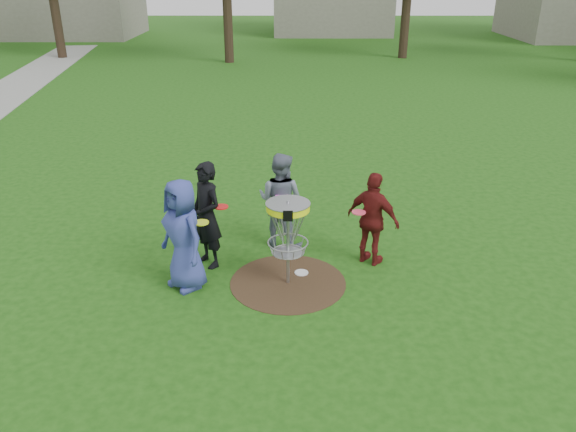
{
  "coord_description": "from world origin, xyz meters",
  "views": [
    {
      "loc": [
        0.02,
        -7.52,
        4.51
      ],
      "look_at": [
        0.0,
        0.3,
        1.0
      ],
      "focal_mm": 35.0,
      "sensor_mm": 36.0,
      "label": 1
    }
  ],
  "objects_px": {
    "player_black": "(207,215)",
    "player_grey": "(280,200)",
    "disc_golf_basket": "(288,223)",
    "player_blue": "(183,235)",
    "player_maroon": "(373,219)"
  },
  "relations": [
    {
      "from": "player_blue",
      "to": "player_maroon",
      "type": "distance_m",
      "value": 3.01
    },
    {
      "from": "player_maroon",
      "to": "player_black",
      "type": "bearing_deg",
      "value": 38.35
    },
    {
      "from": "player_grey",
      "to": "player_black",
      "type": "bearing_deg",
      "value": 55.36
    },
    {
      "from": "player_black",
      "to": "player_grey",
      "type": "height_order",
      "value": "player_black"
    },
    {
      "from": "player_blue",
      "to": "player_black",
      "type": "distance_m",
      "value": 0.73
    },
    {
      "from": "player_maroon",
      "to": "disc_golf_basket",
      "type": "relative_size",
      "value": 1.13
    },
    {
      "from": "player_blue",
      "to": "disc_golf_basket",
      "type": "height_order",
      "value": "player_blue"
    },
    {
      "from": "player_grey",
      "to": "disc_golf_basket",
      "type": "distance_m",
      "value": 1.34
    },
    {
      "from": "player_maroon",
      "to": "disc_golf_basket",
      "type": "xyz_separation_m",
      "value": [
        -1.36,
        -0.66,
        0.24
      ]
    },
    {
      "from": "player_black",
      "to": "player_maroon",
      "type": "xyz_separation_m",
      "value": [
        2.66,
        0.05,
        -0.09
      ]
    },
    {
      "from": "player_black",
      "to": "disc_golf_basket",
      "type": "relative_size",
      "value": 1.27
    },
    {
      "from": "player_blue",
      "to": "player_black",
      "type": "height_order",
      "value": "player_black"
    },
    {
      "from": "disc_golf_basket",
      "to": "player_grey",
      "type": "bearing_deg",
      "value": 95.69
    },
    {
      "from": "player_black",
      "to": "disc_golf_basket",
      "type": "height_order",
      "value": "player_black"
    },
    {
      "from": "player_black",
      "to": "disc_golf_basket",
      "type": "distance_m",
      "value": 1.43
    }
  ]
}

